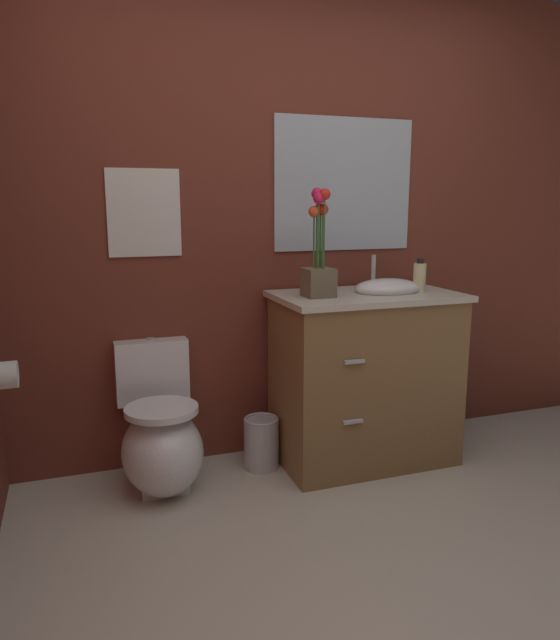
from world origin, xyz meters
The scene contains 10 objects.
ground_plane centered at (0.00, 0.00, 0.00)m, with size 9.76×9.76×0.00m, color beige.
wall_back centered at (0.20, 1.62, 1.25)m, with size 4.55×0.05×2.50m, color maroon.
toilet centered at (-0.76, 1.32, 0.24)m, with size 0.38×0.59×0.69m.
vanity_cabinet centered at (0.31, 1.29, 0.46)m, with size 0.94×0.56×1.08m.
flower_vase centered at (0.03, 1.27, 1.08)m, with size 0.14×0.14×0.53m.
soap_bottle centered at (0.58, 1.24, 0.98)m, with size 0.06×0.06×0.17m.
trash_bin centered at (-0.24, 1.36, 0.14)m, with size 0.18×0.18×0.27m.
wall_poster centered at (-0.76, 1.59, 1.31)m, with size 0.35×0.01×0.42m, color silver.
wall_mirror centered at (0.31, 1.59, 1.45)m, with size 0.80×0.01×0.70m, color #B2BCC6.
toilet_paper_roll centered at (-1.39, 1.12, 0.68)m, with size 0.11×0.11×0.11m, color white.
Camera 1 is at (-1.11, -1.37, 1.35)m, focal length 33.10 mm.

